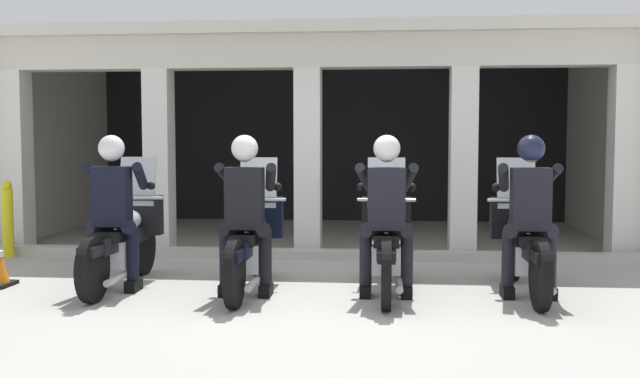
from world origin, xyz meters
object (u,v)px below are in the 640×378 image
object	(u,v)px
police_officer_center_left	(245,201)
police_officer_far_right	(530,202)
motorcycle_center_right	(386,242)
motorcycle_far_right	(523,243)
police_officer_far_left	(113,199)
police_officer_center_right	(387,202)
bollard_kerbside	(8,219)
motorcycle_far_left	(124,238)
motorcycle_center_left	(251,241)

from	to	relation	value
police_officer_center_left	police_officer_far_right	size ratio (longest dim) A/B	1.00
police_officer_center_left	police_officer_far_right	bearing A→B (deg)	-15.68
motorcycle_center_right	motorcycle_far_right	world-z (taller)	same
police_officer_far_left	motorcycle_center_right	xyz separation A→B (m)	(2.76, 0.25, -0.44)
police_officer_center_right	motorcycle_far_right	world-z (taller)	police_officer_center_right
police_officer_far_left	bollard_kerbside	distance (m)	2.88
motorcycle_far_left	motorcycle_far_right	size ratio (longest dim) A/B	1.00
motorcycle_center_left	police_officer_center_left	distance (m)	0.52
motorcycle_far_right	police_officer_far_right	distance (m)	0.52
police_officer_center_left	police_officer_far_left	bearing A→B (deg)	157.08
police_officer_center_left	police_officer_center_right	size ratio (longest dim) A/B	1.00
police_officer_center_right	motorcycle_center_left	bearing A→B (deg)	163.02
motorcycle_center_right	police_officer_center_right	bearing A→B (deg)	-98.24
bollard_kerbside	police_officer_far_left	bearing A→B (deg)	-40.81
motorcycle_far_left	bollard_kerbside	world-z (taller)	motorcycle_far_left
police_officer_center_left	bollard_kerbside	size ratio (longest dim) A/B	1.58
motorcycle_far_left	motorcycle_center_left	distance (m)	1.38
motorcycle_center_right	motorcycle_far_right	distance (m)	1.38
police_officer_center_left	motorcycle_far_right	distance (m)	2.82
police_officer_center_left	bollard_kerbside	bearing A→B (deg)	132.24
motorcycle_far_left	motorcycle_center_right	bearing A→B (deg)	-11.67
police_officer_center_right	police_officer_far_right	bearing A→B (deg)	-4.66
motorcycle_center_left	police_officer_center_right	size ratio (longest dim) A/B	1.29
motorcycle_center_left	motorcycle_far_right	size ratio (longest dim) A/B	1.00
motorcycle_center_left	motorcycle_far_right	xyz separation A→B (m)	(2.76, 0.15, 0.00)
police_officer_center_left	motorcycle_center_right	bearing A→B (deg)	-4.50
police_officer_far_left	motorcycle_center_left	xyz separation A→B (m)	(1.38, 0.18, -0.44)
police_officer_center_right	motorcycle_far_right	bearing A→B (deg)	6.79
motorcycle_far_right	police_officer_far_right	size ratio (longest dim) A/B	1.29
police_officer_far_right	motorcycle_far_right	bearing A→B (deg)	79.69
motorcycle_center_right	police_officer_far_right	distance (m)	1.46
police_officer_center_right	police_officer_far_right	xyz separation A→B (m)	(1.38, 0.08, 0.00)
police_officer_center_left	motorcycle_far_right	bearing A→B (deg)	-9.86
bollard_kerbside	police_officer_far_right	bearing A→B (deg)	-16.12
police_officer_far_left	bollard_kerbside	xyz separation A→B (m)	(-2.16, 1.86, -0.44)
motorcycle_far_left	police_officer_center_left	world-z (taller)	police_officer_center_left
police_officer_center_right	police_officer_far_right	size ratio (longest dim) A/B	1.00
police_officer_far_left	police_officer_center_right	world-z (taller)	same
motorcycle_far_left	motorcycle_center_right	size ratio (longest dim) A/B	1.00
motorcycle_far_left	police_officer_far_left	distance (m)	0.52
motorcycle_center_right	police_officer_center_right	xyz separation A→B (m)	(-0.00, -0.28, 0.44)
motorcycle_far_right	motorcycle_center_right	bearing A→B (deg)	173.28
motorcycle_far_right	bollard_kerbside	distance (m)	6.47
motorcycle_far_right	police_officer_center_left	bearing A→B (deg)	178.80
motorcycle_center_left	police_officer_center_right	bearing A→B (deg)	-27.71
motorcycle_far_left	bollard_kerbside	distance (m)	2.67
motorcycle_far_left	police_officer_far_right	size ratio (longest dim) A/B	1.29
motorcycle_center_right	motorcycle_center_left	bearing A→B (deg)	174.75
motorcycle_far_left	police_officer_center_right	xyz separation A→B (m)	(2.75, -0.32, 0.44)
motorcycle_center_right	police_officer_center_right	distance (m)	0.52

